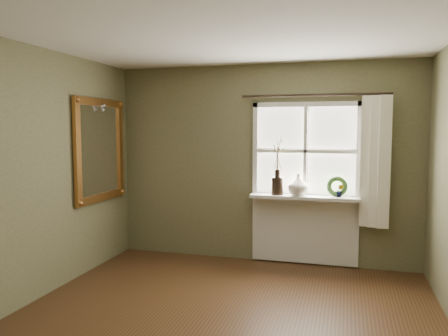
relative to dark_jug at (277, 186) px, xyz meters
name	(u,v)px	position (x,y,z in m)	size (l,w,h in m)	color
ceiling	(213,24)	(-0.21, -2.12, 1.57)	(4.50, 4.50, 0.00)	silver
wall_back	(264,164)	(-0.21, 0.18, 0.27)	(4.00, 0.10, 2.60)	brown
wall_left	(7,178)	(-2.26, -2.12, 0.27)	(0.10, 4.50, 2.60)	brown
wall_front	(0,276)	(-0.21, -4.42, 0.27)	(4.00, 0.10, 2.60)	brown
window_frame	(306,151)	(0.34, 0.11, 0.45)	(1.36, 0.06, 1.24)	silver
window_sill	(304,197)	(0.34, 0.00, -0.13)	(1.36, 0.26, 0.04)	silver
window_apron	(304,229)	(0.34, 0.11, -0.57)	(1.36, 0.04, 0.88)	silver
dark_jug	(277,186)	(0.00, 0.00, 0.00)	(0.15, 0.15, 0.23)	black
cream_vase	(298,185)	(0.26, 0.00, 0.02)	(0.26, 0.26, 0.27)	beige
wreath	(337,189)	(0.74, 0.04, -0.02)	(0.26, 0.26, 0.06)	#2C4C22
potted_plant_left	(274,188)	(-0.04, 0.00, -0.03)	(0.09, 0.06, 0.17)	#2C4C22
potted_plant_right	(340,191)	(0.78, 0.00, -0.03)	(0.09, 0.07, 0.16)	#2C4C22
curtain	(375,162)	(1.18, 0.01, 0.33)	(0.36, 0.12, 1.59)	white
curtain_rod	(314,95)	(0.44, 0.05, 1.15)	(0.03, 0.03, 1.84)	black
gilt_mirror	(100,150)	(-2.17, -0.62, 0.46)	(0.10, 1.09, 1.30)	white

